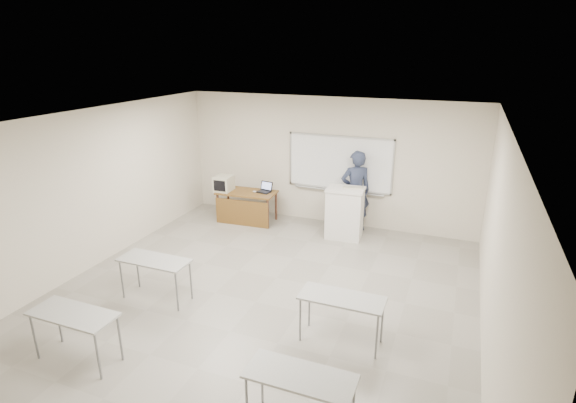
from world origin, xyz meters
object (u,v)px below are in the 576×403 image
at_px(mouse, 255,192).
at_px(presenter, 355,191).
at_px(podium, 345,213).
at_px(keyboard, 353,188).
at_px(crt_monitor, 224,183).
at_px(whiteboard, 340,164).
at_px(laptop, 264,189).
at_px(instructor_desk, 245,201).

height_order(mouse, presenter, presenter).
bearing_deg(podium, mouse, 173.02).
relative_size(podium, keyboard, 2.49).
relative_size(crt_monitor, mouse, 4.43).
bearing_deg(keyboard, whiteboard, 113.77).
bearing_deg(podium, presenter, 75.12).
relative_size(whiteboard, laptop, 7.85).
xyz_separation_m(whiteboard, presenter, (0.46, -0.25, -0.54)).
bearing_deg(podium, laptop, 169.04).
relative_size(mouse, presenter, 0.05).
height_order(podium, presenter, presenter).
distance_m(laptop, keyboard, 2.24).
xyz_separation_m(whiteboard, keyboard, (0.51, -0.69, -0.32)).
relative_size(podium, mouse, 11.34).
relative_size(podium, laptop, 3.62).
relative_size(instructor_desk, keyboard, 3.07).
bearing_deg(mouse, podium, -8.46).
distance_m(instructor_desk, mouse, 0.33).
xyz_separation_m(crt_monitor, presenter, (3.11, 0.54, 0.01)).
relative_size(podium, crt_monitor, 2.56).
distance_m(whiteboard, laptop, 1.90).
relative_size(laptop, presenter, 0.17).
relative_size(instructor_desk, podium, 1.23).
xyz_separation_m(instructor_desk, crt_monitor, (-0.55, -0.01, 0.39)).
distance_m(keyboard, presenter, 0.49).
relative_size(whiteboard, instructor_desk, 1.76).
distance_m(podium, presenter, 0.64).
distance_m(whiteboard, crt_monitor, 2.82).
relative_size(laptop, keyboard, 0.69).
distance_m(podium, crt_monitor, 3.03).
relative_size(crt_monitor, presenter, 0.24).
height_order(podium, laptop, podium).
xyz_separation_m(laptop, keyboard, (2.21, -0.17, 0.35)).
bearing_deg(crt_monitor, instructor_desk, 0.06).
bearing_deg(whiteboard, instructor_desk, -159.64).
bearing_deg(presenter, crt_monitor, -19.12).
height_order(whiteboard, laptop, whiteboard).
relative_size(instructor_desk, laptop, 4.45).
xyz_separation_m(whiteboard, crt_monitor, (-2.65, -0.79, -0.55)).
height_order(crt_monitor, laptop, crt_monitor).
bearing_deg(laptop, keyboard, 3.63).
xyz_separation_m(whiteboard, podium, (0.36, -0.77, -0.91)).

